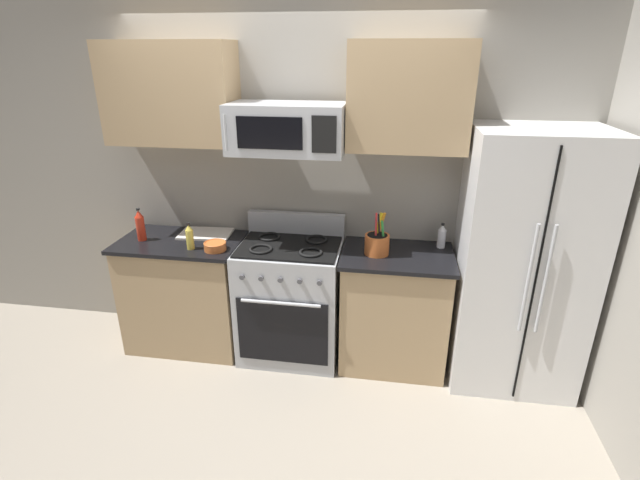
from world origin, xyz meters
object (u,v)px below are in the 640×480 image
Objects in this scene: range_oven at (291,299)px; prep_bowl at (215,246)px; bottle_hot_sauce at (140,226)px; refrigerator at (522,263)px; microwave at (287,129)px; cutting_board at (206,234)px; bottle_oil at (190,237)px; bottle_vinegar at (442,236)px; utensil_crock at (377,243)px.

prep_bowl is at bearing -165.29° from range_oven.
range_oven is 4.29× the size of bottle_hot_sauce.
refrigerator is 2.78m from bottle_hot_sauce.
microwave reaches higher than refrigerator.
prep_bowl is at bearing -9.09° from bottle_hot_sauce.
range_oven is at bearing 1.85° from bottle_hot_sauce.
bottle_oil is (0.00, -0.29, 0.08)m from cutting_board.
bottle_vinegar is 1.66m from prep_bowl.
microwave is at bearing 13.38° from bottle_oil.
microwave is at bearing 176.18° from utensil_crock.
bottle_vinegar is at bearing 0.93° from cutting_board.
refrigerator is 2.32× the size of microwave.
prep_bowl is (0.19, -0.28, 0.02)m from cutting_board.
bottle_oil is 1.84m from bottle_vinegar.
bottle_vinegar is at bearing 9.90° from bottle_oil.
utensil_crock is 1.36m from cutting_board.
bottle_hot_sauce is (-0.44, 0.11, 0.02)m from bottle_oil.
bottle_hot_sauce is 1.36× the size of bottle_vinegar.
bottle_hot_sauce is at bearing -179.59° from refrigerator.
refrigerator is at bearing 0.41° from bottle_hot_sauce.
microwave is 1.37m from bottle_hot_sauce.
refrigerator is 2.34m from bottle_oil.
range_oven is 5.82× the size of bottle_vinegar.
utensil_crock is 1.79m from bottle_hot_sauce.
microwave is at bearing 90.01° from range_oven.
refrigerator is at bearing 3.18° from prep_bowl.
refrigerator is 1.00m from utensil_crock.
refrigerator is (1.63, -0.02, 0.44)m from range_oven.
refrigerator is 7.16× the size of bottle_hot_sauce.
bottle_vinegar is at bearing 160.19° from refrigerator.
bottle_hot_sauce reaches higher than range_oven.
bottle_hot_sauce reaches higher than bottle_vinegar.
prep_bowl is (-0.52, -0.14, 0.47)m from range_oven.
cutting_board is at bearing -179.07° from bottle_vinegar.
microwave is 0.99m from prep_bowl.
refrigerator is at bearing 0.03° from utensil_crock.
bottle_vinegar reaches higher than range_oven.
cutting_board is at bearing 22.43° from bottle_hot_sauce.
range_oven is 0.82m from utensil_crock.
refrigerator is 1.85m from microwave.
bottle_hot_sauce reaches higher than prep_bowl.
utensil_crock reaches higher than bottle_hot_sauce.
bottle_oil is 1.25× the size of prep_bowl.
range_oven reaches higher than cutting_board.
utensil_crock is at bearing 0.62° from bottle_hot_sauce.
bottle_hot_sauce is (-1.79, -0.02, 0.04)m from utensil_crock.
bottle_oil reaches higher than cutting_board.
bottle_oil reaches higher than prep_bowl.
range_oven is 1.30m from microwave.
microwave is 1.01m from utensil_crock.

